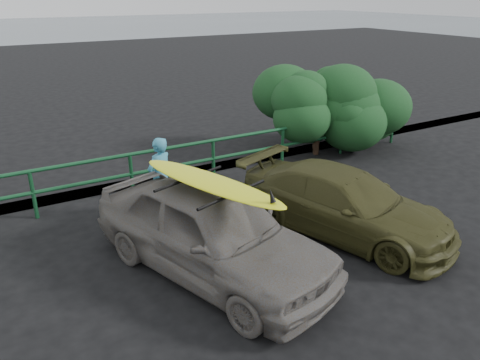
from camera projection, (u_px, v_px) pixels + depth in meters
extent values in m
plane|color=black|center=(310.00, 305.00, 6.82)|extent=(80.00, 80.00, 0.00)
imported|color=#645F59|center=(211.00, 231.00, 7.37)|extent=(2.99, 4.68, 1.48)
imported|color=#3E3D1B|center=(344.00, 203.00, 8.66)|extent=(2.94, 4.45, 1.20)
imported|color=teal|center=(160.00, 178.00, 9.23)|extent=(0.71, 0.60, 1.65)
ellipsoid|color=yellow|center=(210.00, 182.00, 7.06)|extent=(1.45, 2.93, 0.09)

